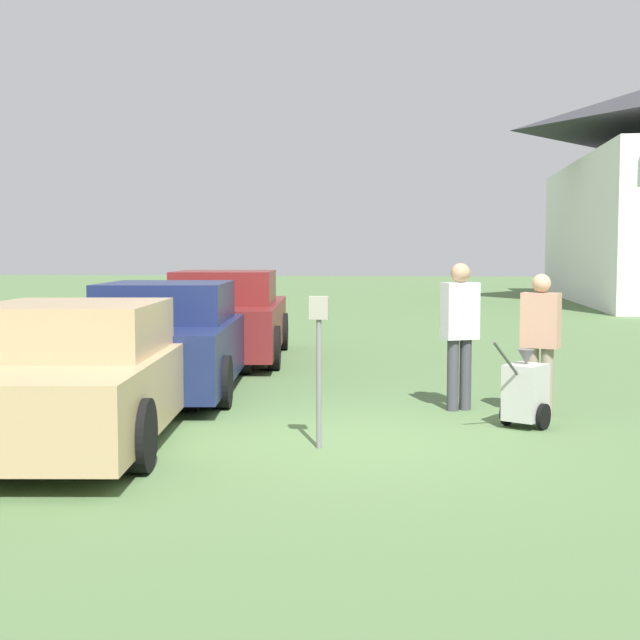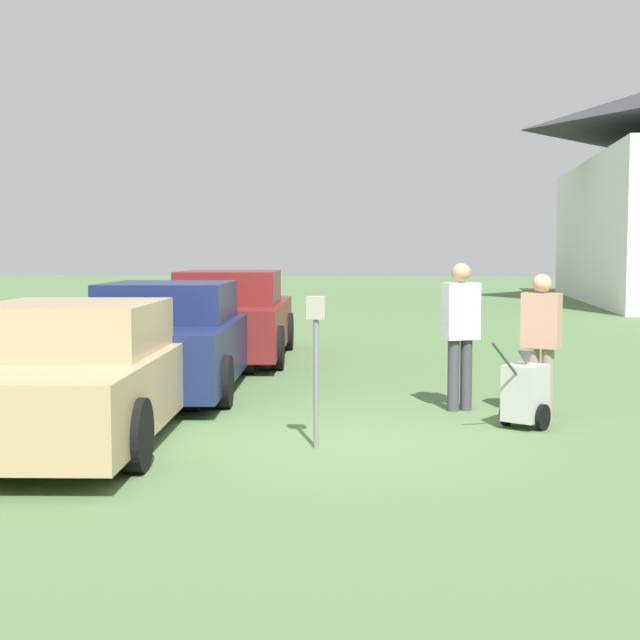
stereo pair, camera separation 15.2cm
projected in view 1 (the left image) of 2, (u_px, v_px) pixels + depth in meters
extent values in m
plane|color=#517042|center=(340.00, 442.00, 8.86)|extent=(120.00, 120.00, 0.00)
cube|color=tan|center=(80.00, 386.00, 9.04)|extent=(2.39, 4.90, 0.71)
cube|color=tan|center=(74.00, 328.00, 8.81)|extent=(1.86, 2.16, 0.50)
cylinder|color=black|center=(37.00, 384.00, 10.52)|extent=(0.25, 0.66, 0.64)
cylinder|color=black|center=(192.00, 385.00, 10.51)|extent=(0.25, 0.66, 0.64)
cylinder|color=black|center=(140.00, 436.00, 7.59)|extent=(0.25, 0.66, 0.64)
cube|color=#19234C|center=(170.00, 348.00, 12.20)|extent=(2.38, 5.02, 0.79)
cube|color=#19234C|center=(167.00, 302.00, 11.95)|extent=(1.84, 2.20, 0.51)
cylinder|color=black|center=(129.00, 353.00, 13.72)|extent=(0.25, 0.66, 0.65)
cylinder|color=black|center=(245.00, 353.00, 13.71)|extent=(0.25, 0.66, 0.65)
cylinder|color=black|center=(74.00, 382.00, 10.72)|extent=(0.25, 0.66, 0.65)
cylinder|color=black|center=(223.00, 382.00, 10.71)|extent=(0.25, 0.66, 0.65)
cube|color=maroon|center=(226.00, 325.00, 15.63)|extent=(2.41, 4.88, 0.80)
cube|color=maroon|center=(225.00, 287.00, 15.39)|extent=(1.87, 2.15, 0.56)
cylinder|color=black|center=(187.00, 331.00, 17.10)|extent=(0.26, 0.73, 0.71)
cylinder|color=black|center=(283.00, 331.00, 17.09)|extent=(0.26, 0.73, 0.71)
cylinder|color=black|center=(159.00, 348.00, 14.20)|extent=(0.26, 0.73, 0.71)
cylinder|color=black|center=(274.00, 348.00, 14.19)|extent=(0.26, 0.73, 0.71)
cylinder|color=slate|center=(319.00, 384.00, 8.52)|extent=(0.05, 0.05, 1.25)
cube|color=gray|center=(319.00, 308.00, 8.47)|extent=(0.18, 0.09, 0.22)
cylinder|color=#3F3F47|center=(465.00, 374.00, 10.62)|extent=(0.14, 0.14, 0.85)
cylinder|color=#3F3F47|center=(453.00, 375.00, 10.56)|extent=(0.14, 0.14, 0.85)
cube|color=silver|center=(460.00, 311.00, 10.53)|extent=(0.47, 0.39, 0.67)
sphere|color=tan|center=(460.00, 273.00, 10.50)|extent=(0.23, 0.23, 0.23)
cylinder|color=gray|center=(547.00, 383.00, 10.15)|extent=(0.14, 0.14, 0.79)
cylinder|color=gray|center=(532.00, 382.00, 10.23)|extent=(0.14, 0.14, 0.79)
cube|color=tan|center=(541.00, 320.00, 10.13)|extent=(0.47, 0.36, 0.63)
sphere|color=tan|center=(541.00, 283.00, 10.10)|extent=(0.22, 0.22, 0.22)
cube|color=#B2B2AD|center=(525.00, 392.00, 9.55)|extent=(0.54, 0.56, 0.60)
cone|color=#59595B|center=(526.00, 357.00, 9.52)|extent=(0.18, 0.18, 0.16)
cylinder|color=#4C4C4C|center=(506.00, 359.00, 9.15)|extent=(0.33, 0.52, 0.43)
cylinder|color=black|center=(507.00, 412.00, 9.70)|extent=(0.19, 0.27, 0.28)
cylinder|color=black|center=(543.00, 417.00, 9.44)|extent=(0.19, 0.27, 0.28)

